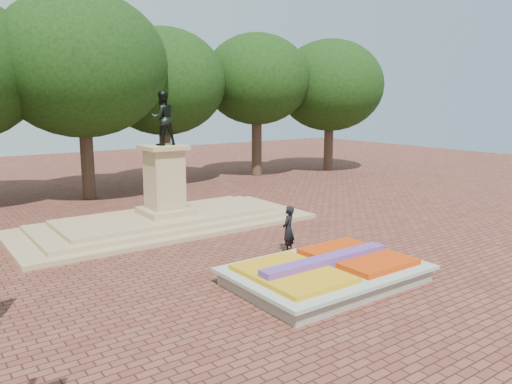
# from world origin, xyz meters

# --- Properties ---
(ground) EXTENTS (90.00, 90.00, 0.00)m
(ground) POSITION_xyz_m (0.00, 0.00, 0.00)
(ground) COLOR brown
(ground) RESTS_ON ground
(flower_bed) EXTENTS (6.30, 4.30, 0.91)m
(flower_bed) POSITION_xyz_m (1.03, -2.00, 0.38)
(flower_bed) COLOR gray
(flower_bed) RESTS_ON ground
(monument) EXTENTS (14.00, 6.00, 6.40)m
(monument) POSITION_xyz_m (0.00, 8.00, 0.88)
(monument) COLOR tan
(monument) RESTS_ON ground
(tree_row_back) EXTENTS (44.80, 8.80, 10.43)m
(tree_row_back) POSITION_xyz_m (2.33, 18.00, 6.67)
(tree_row_back) COLOR #37281E
(tree_row_back) RESTS_ON ground
(pedestrian) EXTENTS (0.83, 0.74, 1.90)m
(pedestrian) POSITION_xyz_m (2.08, 1.29, 0.95)
(pedestrian) COLOR black
(pedestrian) RESTS_ON ground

